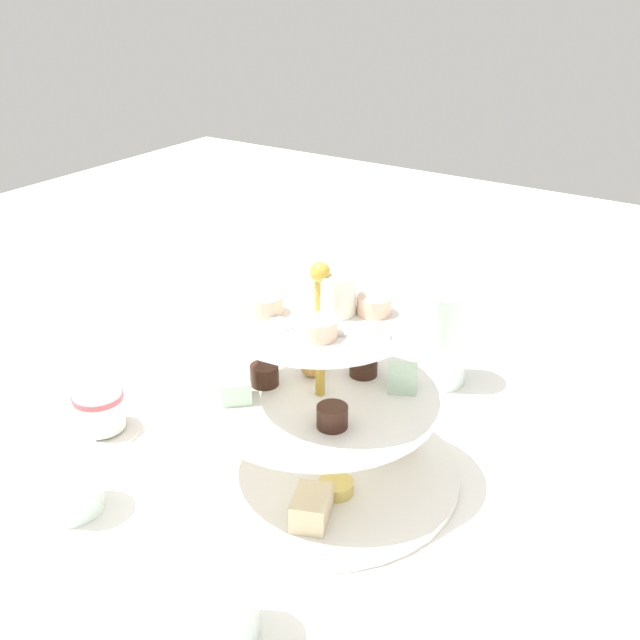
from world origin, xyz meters
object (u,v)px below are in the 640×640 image
Objects in this scene: teacup_with_saucer at (100,413)px; water_glass_mid_back at (221,593)px; butter_knife_left at (618,568)px; tiered_serving_stand at (320,413)px; water_glass_tall_right at (442,337)px; butter_knife_right at (224,353)px; water_glass_short_left at (68,478)px.

teacup_with_saucer is 0.99× the size of water_glass_mid_back.
tiered_serving_stand is at bearing 87.71° from butter_knife_left.
water_glass_tall_right is 0.48m from water_glass_mid_back.
water_glass_tall_right is at bearing 94.28° from water_glass_mid_back.
water_glass_tall_right is 0.75× the size of butter_knife_left.
teacup_with_saucer is 0.53× the size of butter_knife_right.
butter_knife_left is at bearing -37.95° from water_glass_tall_right.
water_glass_mid_back is at bearing -9.81° from water_glass_short_left.
tiered_serving_stand is 2.34× the size of water_glass_tall_right.
butter_knife_left is 1.00× the size of butter_knife_right.
water_glass_short_left is 0.44× the size of butter_knife_right.
water_glass_short_left is 0.84× the size of teacup_with_saucer.
water_glass_short_left reaches higher than butter_knife_left.
butter_knife_left and butter_knife_right have the same top height.
teacup_with_saucer is 0.53× the size of butter_knife_left.
tiered_serving_stand is 0.26m from water_glass_short_left.
teacup_with_saucer reaches higher than butter_knife_left.
water_glass_short_left is at bearing -113.91° from water_glass_tall_right.
water_glass_short_left is 0.24m from water_glass_mid_back.
tiered_serving_stand is at bearing 103.22° from water_glass_mid_back.
water_glass_short_left is (-0.18, -0.18, -0.04)m from tiered_serving_stand.
water_glass_mid_back is (0.23, -0.04, 0.01)m from water_glass_short_left.
teacup_with_saucer is at bearing 91.97° from butter_knife_left.
butter_knife_right is (-0.00, 0.23, -0.02)m from teacup_with_saucer.
water_glass_mid_back is at bearing -85.72° from water_glass_tall_right.
water_glass_tall_right reaches higher than butter_knife_right.
butter_knife_left is 0.36m from water_glass_mid_back.
water_glass_mid_back is (0.04, -0.48, -0.02)m from water_glass_tall_right.
water_glass_tall_right reaches higher than water_glass_mid_back.
water_glass_mid_back is at bearing -76.78° from tiered_serving_stand.
water_glass_tall_right is (0.02, 0.26, -0.01)m from tiered_serving_stand.
tiered_serving_stand is 3.31× the size of teacup_with_saucer.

